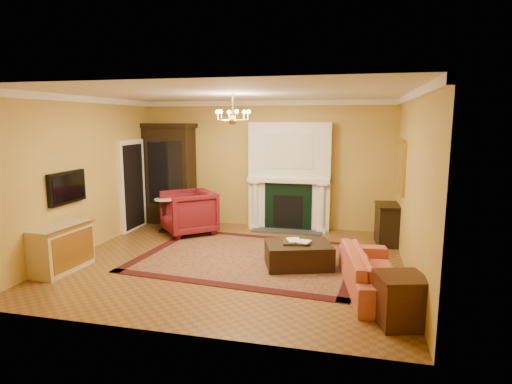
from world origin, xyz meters
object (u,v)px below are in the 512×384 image
(leather_ottoman, at_px, (298,255))
(coral_sofa, at_px, (374,265))
(wingback_armchair, at_px, (188,210))
(end_table, at_px, (400,302))
(pedestal_table, at_px, (164,213))
(console_table, at_px, (387,225))
(china_cabinet, at_px, (170,176))
(commode, at_px, (61,248))

(leather_ottoman, bearing_deg, coral_sofa, -49.96)
(wingback_armchair, distance_m, end_table, 5.51)
(pedestal_table, height_order, end_table, pedestal_table)
(pedestal_table, distance_m, console_table, 4.92)
(china_cabinet, xyz_separation_m, wingback_armchair, (0.83, -0.89, -0.64))
(end_table, relative_size, leather_ottoman, 0.56)
(wingback_armchair, height_order, console_table, wingback_armchair)
(wingback_armchair, height_order, end_table, wingback_armchair)
(china_cabinet, relative_size, coral_sofa, 1.15)
(leather_ottoman, bearing_deg, china_cabinet, 126.56)
(coral_sofa, height_order, end_table, coral_sofa)
(china_cabinet, relative_size, end_table, 3.80)
(china_cabinet, xyz_separation_m, pedestal_table, (0.23, -0.86, -0.73))
(china_cabinet, distance_m, console_table, 5.25)
(commode, relative_size, console_table, 1.30)
(pedestal_table, relative_size, console_table, 0.95)
(end_table, height_order, console_table, console_table)
(china_cabinet, relative_size, wingback_armchair, 2.18)
(pedestal_table, xyz_separation_m, end_table, (4.86, -3.52, -0.14))
(pedestal_table, relative_size, end_table, 1.25)
(pedestal_table, bearing_deg, console_table, 1.82)
(wingback_armchair, distance_m, console_table, 4.32)
(wingback_armchair, xyz_separation_m, pedestal_table, (-0.60, 0.03, -0.09))
(wingback_armchair, relative_size, leather_ottoman, 0.97)
(wingback_armchair, xyz_separation_m, commode, (-1.19, -2.75, -0.15))
(china_cabinet, bearing_deg, console_table, -3.20)
(pedestal_table, height_order, leather_ottoman, pedestal_table)
(coral_sofa, height_order, console_table, console_table)
(commode, bearing_deg, china_cabinet, 88.60)
(end_table, bearing_deg, china_cabinet, 139.28)
(wingback_armchair, height_order, leather_ottoman, wingback_armchair)
(wingback_armchair, xyz_separation_m, end_table, (4.26, -3.49, -0.23))
(wingback_armchair, distance_m, commode, 3.00)
(console_table, bearing_deg, coral_sofa, -103.45)
(commode, xyz_separation_m, coral_sofa, (5.17, 0.33, 0.01))
(end_table, height_order, leather_ottoman, end_table)
(pedestal_table, height_order, commode, commode)
(china_cabinet, height_order, coral_sofa, china_cabinet)
(console_table, distance_m, leather_ottoman, 2.43)
(wingback_armchair, height_order, pedestal_table, wingback_armchair)
(pedestal_table, bearing_deg, china_cabinet, 104.95)
(wingback_armchair, relative_size, commode, 1.02)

